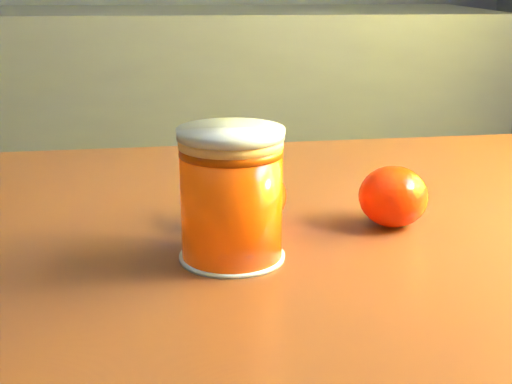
{
  "coord_description": "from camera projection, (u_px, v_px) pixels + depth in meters",
  "views": [
    {
      "loc": [
        0.75,
        -0.66,
        1.0
      ],
      "look_at": [
        0.8,
        -0.07,
        0.82
      ],
      "focal_mm": 50.0,
      "sensor_mm": 36.0,
      "label": 1
    }
  ],
  "objects": [
    {
      "name": "juice_glass",
      "position": [
        231.0,
        196.0,
        0.61
      ],
      "size": [
        0.09,
        0.09,
        0.11
      ],
      "rotation": [
        0.0,
        0.0,
        0.22
      ],
      "color": "#E03F04",
      "rests_on": "table"
    },
    {
      "name": "orange_front",
      "position": [
        252.0,
        196.0,
        0.7
      ],
      "size": [
        0.08,
        0.08,
        0.06
      ],
      "primitive_type": "ellipsoid",
      "rotation": [
        0.0,
        0.0,
        0.29
      ],
      "color": "#F02A04",
      "rests_on": "table"
    },
    {
      "name": "orange_back",
      "position": [
        393.0,
        196.0,
        0.69
      ],
      "size": [
        0.07,
        0.07,
        0.06
      ],
      "primitive_type": "ellipsoid",
      "rotation": [
        0.0,
        0.0,
        0.09
      ],
      "color": "#F02A04",
      "rests_on": "table"
    },
    {
      "name": "table",
      "position": [
        276.0,
        317.0,
        0.73
      ],
      "size": [
        1.07,
        0.79,
        0.76
      ],
      "rotation": [
        0.0,
        0.0,
        0.08
      ],
      "color": "brown",
      "rests_on": "ground"
    }
  ]
}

